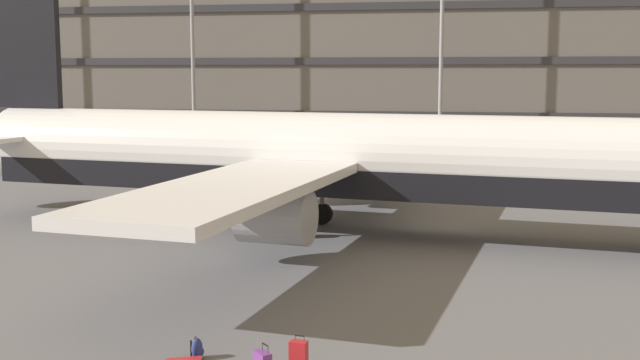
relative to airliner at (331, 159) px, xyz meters
name	(u,v)px	position (x,y,z in m)	size (l,w,h in m)	color
ground_plane	(439,232)	(4.45, 0.73, -3.05)	(600.00, 600.00, 0.00)	#5B5B60
terminal_structure	(457,62)	(4.45, 52.21, 4.63)	(171.93, 16.37, 15.37)	#605B56
airliner	(331,159)	(0.00, 0.00, 0.00)	(38.07, 30.97, 10.19)	silver
suitcase_silver	(299,356)	(1.91, -15.67, -2.66)	(0.41, 0.29, 0.84)	#B21E23
backpack_large	(197,349)	(-0.58, -15.23, -2.81)	(0.33, 0.38, 0.55)	navy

